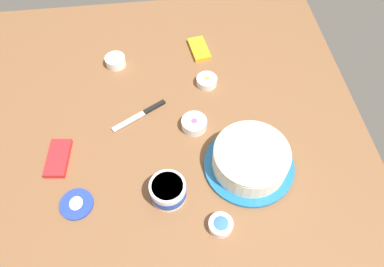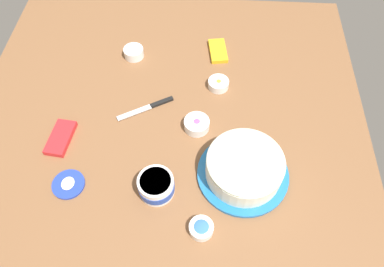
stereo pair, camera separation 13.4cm
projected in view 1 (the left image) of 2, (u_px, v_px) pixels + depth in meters
The scene contains 11 objects.
ground_plane at pixel (164, 125), 1.40m from camera, with size 1.54×1.54×0.00m, color brown.
frosted_cake at pixel (251, 159), 1.26m from camera, with size 0.32×0.32×0.12m.
frosting_tub at pixel (168, 190), 1.20m from camera, with size 0.12×0.12×0.08m.
frosting_tub_lid at pixel (76, 204), 1.21m from camera, with size 0.11×0.11×0.02m.
spreading_knife at pixel (144, 113), 1.43m from camera, with size 0.13×0.21×0.01m.
sprinkle_bowl_blue at pixel (221, 225), 1.16m from camera, with size 0.08×0.08×0.04m.
sprinkle_bowl_rainbow at pixel (194, 123), 1.38m from camera, with size 0.10×0.10×0.04m.
sprinkle_bowl_yellow at pixel (207, 81), 1.50m from camera, with size 0.08×0.08×0.03m.
sprinkle_bowl_orange at pixel (115, 61), 1.56m from camera, with size 0.09×0.09×0.04m.
candy_box_lower at pixel (199, 49), 1.62m from camera, with size 0.14×0.07×0.02m, color yellow.
candy_box_upper at pixel (58, 158), 1.31m from camera, with size 0.15×0.07×0.02m, color red.
Camera 1 is at (-0.82, -0.01, 1.14)m, focal length 34.12 mm.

